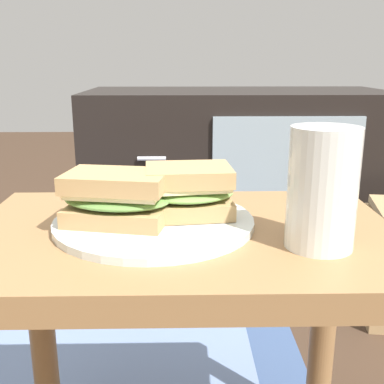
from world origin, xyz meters
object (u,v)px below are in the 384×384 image
(sandwich_back, at_px, (189,191))
(tv_cabinet, at_px, (236,178))
(plate, at_px, (155,222))
(sandwich_front, at_px, (118,198))
(beer_glass, at_px, (323,191))

(sandwich_back, bearing_deg, tv_cabinet, 79.49)
(plate, relative_size, sandwich_front, 1.74)
(plate, xyz_separation_m, sandwich_front, (-0.05, -0.01, 0.04))
(sandwich_back, bearing_deg, beer_glass, -30.99)
(plate, bearing_deg, sandwich_back, 17.69)
(tv_cabinet, relative_size, sandwich_back, 7.27)
(tv_cabinet, bearing_deg, beer_glass, -91.05)
(beer_glass, bearing_deg, sandwich_front, 165.76)
(sandwich_front, distance_m, sandwich_back, 0.10)
(tv_cabinet, xyz_separation_m, beer_glass, (-0.02, -1.01, 0.24))
(tv_cabinet, relative_size, sandwich_front, 6.30)
(plate, distance_m, beer_glass, 0.22)
(plate, bearing_deg, sandwich_front, -162.31)
(tv_cabinet, height_order, sandwich_front, tv_cabinet)
(sandwich_back, distance_m, beer_glass, 0.18)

